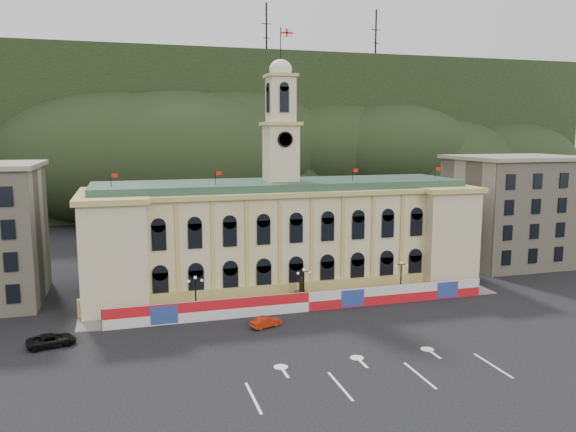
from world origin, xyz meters
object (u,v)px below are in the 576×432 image
object	(u,v)px
statue	(301,296)
lamp_center	(304,284)
black_suv	(52,340)
red_sedan	(266,322)

from	to	relation	value
statue	lamp_center	xyz separation A→B (m)	(0.00, -1.00, 1.89)
black_suv	red_sedan	bearing A→B (deg)	-105.19
lamp_center	black_suv	xyz separation A→B (m)	(-30.00, -5.55, -2.38)
statue	lamp_center	world-z (taller)	lamp_center
red_sedan	statue	bearing A→B (deg)	-61.97
lamp_center	red_sedan	bearing A→B (deg)	-137.08
statue	lamp_center	bearing A→B (deg)	-90.00
statue	red_sedan	world-z (taller)	statue
statue	red_sedan	size ratio (longest dim) A/B	0.93
red_sedan	black_suv	xyz separation A→B (m)	(-23.37, 0.61, 0.07)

